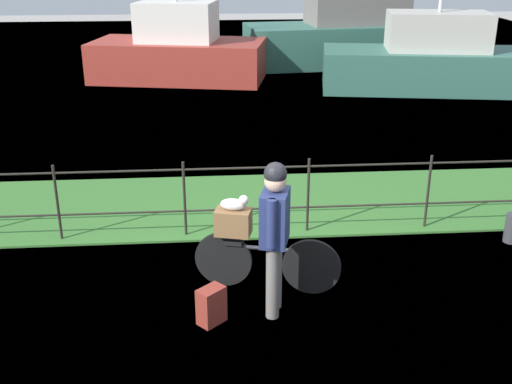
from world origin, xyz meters
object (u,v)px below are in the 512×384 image
Objects in this scene: cyclist_person at (275,226)px; moored_boat_mid at (434,62)px; bicycle_main at (265,261)px; terrier_dog at (235,204)px; wooden_crate at (233,222)px; moored_boat_near at (178,51)px; backpack_on_paving at (211,306)px; moored_boat_far at (356,34)px; mooring_bollard at (512,228)px.

moored_boat_mid is (5.36, 10.42, -0.25)m from cyclist_person.
terrier_dog is (-0.33, 0.09, 0.68)m from bicycle_main.
terrier_dog is 0.68m from cyclist_person.
moored_boat_near reaches higher than wooden_crate.
cyclist_person is 12.37m from moored_boat_near.
wooden_crate is 0.72m from cyclist_person.
wooden_crate is at bearing -152.87° from backpack_on_paving.
cyclist_person is at bearing -106.07° from moored_boat_far.
terrier_dog is 1.13m from backpack_on_paving.
wooden_crate is at bearing -108.20° from moored_boat_far.
cyclist_person reaches higher than bicycle_main.
mooring_bollard is at bearing 12.92° from wooden_crate.
wooden_crate is at bearing -84.98° from moored_boat_near.
wooden_crate is (-0.35, 0.09, 0.46)m from bicycle_main.
terrier_dog is 11.41m from moored_boat_mid.
moored_boat_far is (0.87, 13.01, 0.74)m from mooring_bollard.
cyclist_person is at bearing 150.57° from backpack_on_paving.
bicycle_main is 0.31× the size of moored_boat_near.
moored_boat_near reaches higher than bicycle_main.
wooden_crate is 0.08× the size of moored_boat_near.
terrier_dog is at bearing 165.24° from bicycle_main.
mooring_bollard is (3.66, 0.85, -0.83)m from terrier_dog.
mooring_bollard is (3.69, 0.85, -0.61)m from wooden_crate.
backpack_on_paving is 1.02× the size of mooring_bollard.
mooring_bollard is 11.87m from moored_boat_near.
wooden_crate reaches higher than mooring_bollard.
moored_boat_mid is at bearing -73.21° from moored_boat_far.
cyclist_person is at bearing -55.10° from wooden_crate.
terrier_dog reaches higher than bicycle_main.
mooring_bollard is (3.34, 0.94, -0.15)m from bicycle_main.
wooden_crate is 14.58m from moored_boat_far.
wooden_crate is at bearing 124.90° from cyclist_person.
terrier_dog is 11.78m from moored_boat_near.
backpack_on_paving is at bearing -110.02° from wooden_crate.
bicycle_main is 11.90m from moored_boat_near.
moored_boat_far is (4.20, 13.94, 0.59)m from bicycle_main.
moored_boat_mid is 4.18m from moored_boat_far.
moored_boat_near is 5.98m from moored_boat_far.
moored_boat_mid is at bearing -162.50° from backpack_on_paving.
mooring_bollard is (3.29, 1.42, -0.81)m from cyclist_person.
moored_boat_far is at bearing 20.91° from moored_boat_near.
moored_boat_near is at bearing 96.66° from bicycle_main.
backpack_on_paving is at bearing -134.05° from bicycle_main.
cyclist_person reaches higher than terrier_dog.
moored_boat_far is at bearing 71.90° from terrier_dog.
wooden_crate is 11.41m from moored_boat_mid.
wooden_crate is 0.23× the size of cyclist_person.
cyclist_person is at bearing -56.46° from terrier_dog.
cyclist_person is 3.67m from mooring_bollard.
bicycle_main is at bearing -118.54° from moored_boat_mid.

